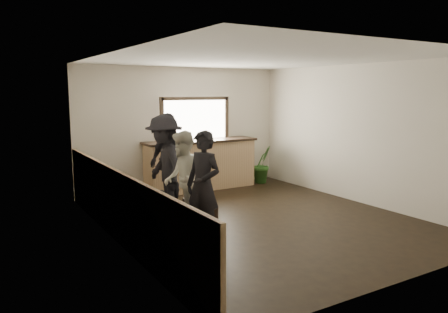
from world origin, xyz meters
TOP-DOWN VIEW (x-y plane):
  - ground at (0.00, 0.00)m, footprint 5.00×6.00m
  - room_shell at (-0.74, 0.00)m, footprint 5.01×6.01m
  - bar_counter at (0.30, 2.70)m, footprint 2.70×0.68m
  - sofa at (-1.75, 0.41)m, footprint 1.11×2.14m
  - coffee_table at (-0.95, 0.38)m, footprint 0.64×0.89m
  - cup_a at (-1.02, 0.64)m, footprint 0.13×0.13m
  - cup_b at (-0.89, 0.24)m, footprint 0.12×0.12m
  - potted_plant at (1.94, 2.53)m, footprint 0.59×0.52m
  - person_a at (-1.30, -0.41)m, footprint 0.60×0.71m
  - person_b at (-1.30, 0.32)m, footprint 0.87×0.96m
  - person_c at (-1.30, 1.05)m, footprint 0.80×1.25m
  - person_d at (-0.93, 1.65)m, footprint 1.17×0.90m

SIDE VIEW (x-z plane):
  - ground at x=0.00m, z-range -0.01..0.01m
  - coffee_table at x=-0.95m, z-range 0.00..0.36m
  - sofa at x=-1.75m, z-range 0.00..0.60m
  - cup_b at x=-0.89m, z-range 0.36..0.44m
  - cup_a at x=-1.02m, z-range 0.36..0.46m
  - potted_plant at x=1.94m, z-range 0.00..0.93m
  - bar_counter at x=0.30m, z-range -0.42..1.71m
  - person_b at x=-1.30m, z-range 0.00..1.61m
  - person_a at x=-1.30m, z-range 0.00..1.67m
  - person_c at x=-1.30m, z-range 0.00..1.84m
  - person_d at x=-0.93m, z-range 0.00..1.84m
  - room_shell at x=-0.74m, z-range 0.07..2.87m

